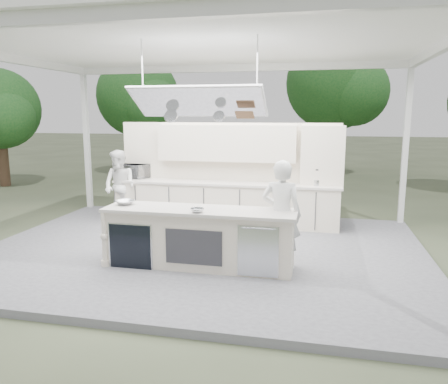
% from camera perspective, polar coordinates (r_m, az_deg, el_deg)
% --- Properties ---
extents(ground, '(90.00, 90.00, 0.00)m').
position_cam_1_polar(ground, '(8.16, -2.79, -8.17)').
color(ground, '#4F573C').
rests_on(ground, ground).
extents(stage_deck, '(8.00, 6.00, 0.12)m').
position_cam_1_polar(stage_deck, '(8.14, -2.79, -7.77)').
color(stage_deck, slate).
rests_on(stage_deck, ground).
extents(tent, '(8.20, 6.20, 3.86)m').
position_cam_1_polar(tent, '(7.81, -3.04, 18.60)').
color(tent, white).
rests_on(tent, ground).
extents(demo_island, '(3.10, 0.79, 0.95)m').
position_cam_1_polar(demo_island, '(7.09, -3.37, -5.96)').
color(demo_island, silver).
rests_on(demo_island, stage_deck).
extents(back_counter, '(5.08, 0.72, 0.95)m').
position_cam_1_polar(back_counter, '(9.79, 0.10, -1.41)').
color(back_counter, silver).
rests_on(back_counter, stage_deck).
extents(back_wall_unit, '(5.05, 0.48, 2.25)m').
position_cam_1_polar(back_wall_unit, '(9.76, 2.93, 4.35)').
color(back_wall_unit, silver).
rests_on(back_wall_unit, stage_deck).
extents(tree_cluster, '(19.55, 9.40, 5.85)m').
position_cam_1_polar(tree_cluster, '(17.39, 5.26, 12.54)').
color(tree_cluster, '#4A3225').
rests_on(tree_cluster, ground).
extents(head_chef, '(0.69, 0.50, 1.75)m').
position_cam_1_polar(head_chef, '(6.97, 7.49, -2.96)').
color(head_chef, white).
rests_on(head_chef, stage_deck).
extents(sous_chef, '(0.93, 0.81, 1.64)m').
position_cam_1_polar(sous_chef, '(10.17, -13.44, 0.72)').
color(sous_chef, white).
rests_on(sous_chef, stage_deck).
extents(toaster_oven, '(0.70, 0.60, 0.33)m').
position_cam_1_polar(toaster_oven, '(10.53, -11.47, 2.73)').
color(toaster_oven, silver).
rests_on(toaster_oven, back_counter).
extents(bowl_large, '(0.38, 0.38, 0.07)m').
position_cam_1_polar(bowl_large, '(7.47, -12.77, -1.34)').
color(bowl_large, silver).
rests_on(bowl_large, demo_island).
extents(bowl_small, '(0.26, 0.26, 0.07)m').
position_cam_1_polar(bowl_small, '(6.73, -3.51, -2.40)').
color(bowl_small, '#B6B9BE').
rests_on(bowl_small, demo_island).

